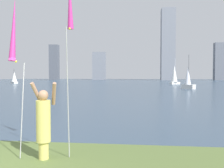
{
  "coord_description": "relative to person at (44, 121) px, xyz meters",
  "views": [
    {
      "loc": [
        3.87,
        -4.97,
        2.1
      ],
      "look_at": [
        1.54,
        15.54,
        1.35
      ],
      "focal_mm": 40.87,
      "sensor_mm": 36.0,
      "label": 1
    }
  ],
  "objects": [
    {
      "name": "ground",
      "position": [
        -1.46,
        49.86,
        -1.0
      ],
      "size": [
        120.0,
        138.0,
        0.12
      ],
      "color": "#5B7038"
    },
    {
      "name": "person",
      "position": [
        0.0,
        0.0,
        0.0
      ],
      "size": [
        0.7,
        0.52,
        1.92
      ],
      "rotation": [
        0.0,
        0.0,
        -0.33
      ],
      "color": "#D8CC66",
      "rests_on": "ground"
    },
    {
      "name": "kite_flag_left",
      "position": [
        -0.6,
        -0.29,
        2.17
      ],
      "size": [
        0.16,
        0.72,
        3.95
      ],
      "color": "#B2B2B7",
      "rests_on": "ground"
    },
    {
      "name": "kite_flag_right",
      "position": [
        0.6,
        0.32,
        2.86
      ],
      "size": [
        0.16,
        0.48,
        4.59
      ],
      "color": "#B2B2B7",
      "rests_on": "ground"
    },
    {
      "name": "sailboat_2",
      "position": [
        9.67,
        50.63,
        1.1
      ],
      "size": [
        2.48,
        2.34,
        5.63
      ],
      "color": "silver",
      "rests_on": "ground"
    },
    {
      "name": "sailboat_4",
      "position": [
        -27.76,
        51.88,
        0.37
      ],
      "size": [
        2.52,
        2.45,
        3.46
      ],
      "color": "white",
      "rests_on": "ground"
    },
    {
      "name": "sailboat_5",
      "position": [
        9.34,
        32.62,
        0.47
      ],
      "size": [
        2.0,
        1.92,
        5.04
      ],
      "color": "silver",
      "rests_on": "ground"
    },
    {
      "name": "skyline_tower_0",
      "position": [
        -32.85,
        94.89,
        6.19
      ],
      "size": [
        3.53,
        3.01,
        14.27
      ],
      "color": "#565B66",
      "rests_on": "ground"
    },
    {
      "name": "skyline_tower_1",
      "position": [
        -14.91,
        98.94,
        4.79
      ],
      "size": [
        5.28,
        3.26,
        11.46
      ],
      "color": "gray",
      "rests_on": "ground"
    },
    {
      "name": "skyline_tower_2",
      "position": [
        12.72,
        94.71,
        12.74
      ],
      "size": [
        5.23,
        5.87,
        27.38
      ],
      "color": "gray",
      "rests_on": "ground"
    },
    {
      "name": "skyline_tower_3",
      "position": [
        32.99,
        97.87,
        6.34
      ],
      "size": [
        4.19,
        3.03,
        14.57
      ],
      "color": "slate",
      "rests_on": "ground"
    }
  ]
}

